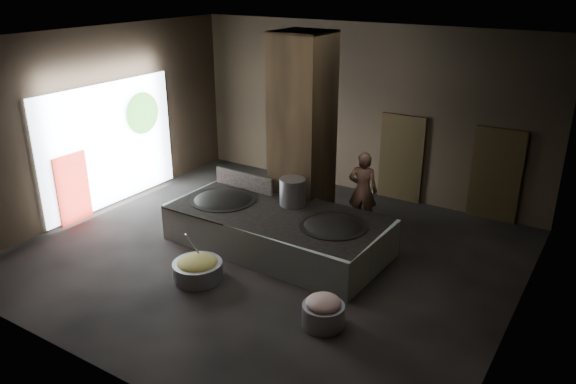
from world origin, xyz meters
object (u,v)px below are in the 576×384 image
Objects in this scene: wok_right at (333,229)px; cook at (363,190)px; wok_left at (223,203)px; veg_basin at (198,271)px; meat_basin at (323,315)px; stock_pot at (293,192)px; hearth_platform at (277,230)px.

cook reaches higher than wok_right.
wok_left is 0.80× the size of cook.
wok_right reaches higher than veg_basin.
veg_basin is 2.86m from meat_basin.
cook is at bearing 52.17° from stock_pot.
wok_right is 2.87m from veg_basin.
meat_basin is (0.94, -2.09, -0.55)m from wok_right.
wok_right is 1.90× the size of meat_basin.
stock_pot is at bearing 130.77° from meat_basin.
veg_basin is (-1.69, -3.93, -0.75)m from cook.
stock_pot is 0.33× the size of cook.
wok_left is at bearing 151.93° from meat_basin.
wok_right is 2.25× the size of stock_pot.
cook is 1.90× the size of veg_basin.
wok_right reaches higher than meat_basin.
hearth_platform is at bearing 1.97° from wok_left.
veg_basin is (-0.62, -2.55, -0.95)m from stock_pot.
meat_basin is at bearing -39.73° from hearth_platform.
stock_pot is 0.85× the size of meat_basin.
wok_left reaches higher than meat_basin.
wok_left reaches higher than veg_basin.
wok_left is 1.07× the size of wok_right.
cook is at bearing 96.99° from wok_right.
wok_right is at bearing 114.08° from meat_basin.
veg_basin is (0.88, -1.95, -0.57)m from wok_left.
meat_basin is at bearing -0.75° from veg_basin.
cook is (1.12, 1.93, 0.52)m from hearth_platform.
meat_basin is at bearing -49.23° from stock_pot.
wok_right is at bearing 82.13° from cook.
hearth_platform is 6.48× the size of meat_basin.
wok_right reaches higher than hearth_platform.
meat_basin is at bearing 91.50° from cook.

